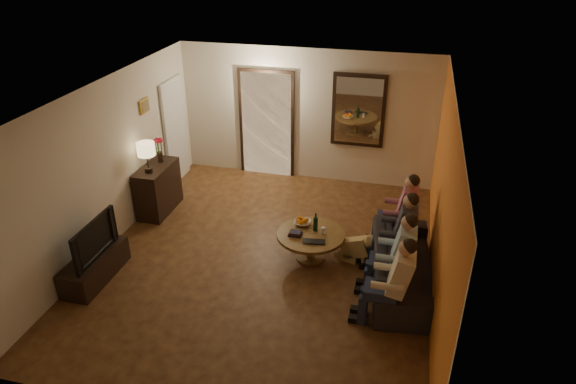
% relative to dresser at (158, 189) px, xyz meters
% --- Properties ---
extents(floor, '(5.00, 6.00, 0.01)m').
position_rel_dresser_xyz_m(floor, '(2.25, -1.00, -0.43)').
color(floor, '#3F1F11').
rests_on(floor, ground).
extents(ceiling, '(5.00, 6.00, 0.01)m').
position_rel_dresser_xyz_m(ceiling, '(2.25, -1.00, 2.17)').
color(ceiling, white).
rests_on(ceiling, back_wall).
extents(back_wall, '(5.00, 0.02, 2.60)m').
position_rel_dresser_xyz_m(back_wall, '(2.25, 2.00, 0.87)').
color(back_wall, beige).
rests_on(back_wall, floor).
extents(front_wall, '(5.00, 0.02, 2.60)m').
position_rel_dresser_xyz_m(front_wall, '(2.25, -4.00, 0.87)').
color(front_wall, beige).
rests_on(front_wall, floor).
extents(left_wall, '(0.02, 6.00, 2.60)m').
position_rel_dresser_xyz_m(left_wall, '(-0.25, -1.00, 0.87)').
color(left_wall, beige).
rests_on(left_wall, floor).
extents(right_wall, '(0.02, 6.00, 2.60)m').
position_rel_dresser_xyz_m(right_wall, '(4.75, -1.00, 0.87)').
color(right_wall, beige).
rests_on(right_wall, floor).
extents(orange_accent, '(0.01, 6.00, 2.60)m').
position_rel_dresser_xyz_m(orange_accent, '(4.74, -1.00, 0.87)').
color(orange_accent, orange).
rests_on(orange_accent, right_wall).
extents(kitchen_doorway, '(1.00, 0.06, 2.10)m').
position_rel_dresser_xyz_m(kitchen_doorway, '(1.45, 1.98, 0.62)').
color(kitchen_doorway, '#FFE0A5').
rests_on(kitchen_doorway, floor).
extents(door_trim, '(1.12, 0.04, 2.22)m').
position_rel_dresser_xyz_m(door_trim, '(1.45, 1.97, 0.62)').
color(door_trim, black).
rests_on(door_trim, floor).
extents(fridge_glimpse, '(0.45, 0.03, 1.70)m').
position_rel_dresser_xyz_m(fridge_glimpse, '(1.70, 1.98, 0.47)').
color(fridge_glimpse, silver).
rests_on(fridge_glimpse, floor).
extents(mirror_frame, '(1.00, 0.05, 1.40)m').
position_rel_dresser_xyz_m(mirror_frame, '(3.25, 1.96, 1.07)').
color(mirror_frame, black).
rests_on(mirror_frame, back_wall).
extents(mirror_glass, '(0.86, 0.02, 1.26)m').
position_rel_dresser_xyz_m(mirror_glass, '(3.25, 1.93, 1.07)').
color(mirror_glass, white).
rests_on(mirror_glass, back_wall).
extents(white_door, '(0.06, 0.85, 2.04)m').
position_rel_dresser_xyz_m(white_door, '(-0.21, 1.30, 0.59)').
color(white_door, white).
rests_on(white_door, floor).
extents(framed_art, '(0.03, 0.28, 0.24)m').
position_rel_dresser_xyz_m(framed_art, '(-0.22, 0.30, 1.42)').
color(framed_art, '#B28C33').
rests_on(framed_art, left_wall).
extents(art_canvas, '(0.01, 0.22, 0.18)m').
position_rel_dresser_xyz_m(art_canvas, '(-0.21, 0.30, 1.42)').
color(art_canvas, brown).
rests_on(art_canvas, left_wall).
extents(dresser, '(0.45, 0.98, 0.87)m').
position_rel_dresser_xyz_m(dresser, '(0.00, 0.00, 0.00)').
color(dresser, black).
rests_on(dresser, floor).
extents(table_lamp, '(0.30, 0.30, 0.54)m').
position_rel_dresser_xyz_m(table_lamp, '(0.00, -0.22, 0.70)').
color(table_lamp, beige).
rests_on(table_lamp, dresser).
extents(flower_vase, '(0.14, 0.14, 0.44)m').
position_rel_dresser_xyz_m(flower_vase, '(0.00, 0.22, 0.65)').
color(flower_vase, red).
rests_on(flower_vase, dresser).
extents(tv_stand, '(0.45, 1.17, 0.39)m').
position_rel_dresser_xyz_m(tv_stand, '(0.00, -2.06, -0.24)').
color(tv_stand, black).
rests_on(tv_stand, floor).
extents(tv, '(1.00, 0.13, 0.58)m').
position_rel_dresser_xyz_m(tv, '(0.00, -2.06, 0.25)').
color(tv, black).
rests_on(tv, tv_stand).
extents(sofa, '(2.24, 1.07, 0.63)m').
position_rel_dresser_xyz_m(sofa, '(4.33, -1.09, -0.12)').
color(sofa, black).
rests_on(sofa, floor).
extents(person_a, '(0.60, 0.40, 1.20)m').
position_rel_dresser_xyz_m(person_a, '(4.23, -1.99, 0.17)').
color(person_a, tan).
rests_on(person_a, sofa).
extents(person_b, '(0.60, 0.40, 1.20)m').
position_rel_dresser_xyz_m(person_b, '(4.23, -1.39, 0.17)').
color(person_b, tan).
rests_on(person_b, sofa).
extents(person_c, '(0.60, 0.40, 1.20)m').
position_rel_dresser_xyz_m(person_c, '(4.23, -0.79, 0.17)').
color(person_c, tan).
rests_on(person_c, sofa).
extents(person_d, '(0.60, 0.40, 1.20)m').
position_rel_dresser_xyz_m(person_d, '(4.23, -0.19, 0.17)').
color(person_d, tan).
rests_on(person_d, sofa).
extents(dog, '(0.61, 0.40, 0.56)m').
position_rel_dresser_xyz_m(dog, '(3.62, -0.74, -0.15)').
color(dog, olive).
rests_on(dog, floor).
extents(coffee_table, '(1.23, 1.23, 0.45)m').
position_rel_dresser_xyz_m(coffee_table, '(2.93, -0.82, -0.21)').
color(coffee_table, brown).
rests_on(coffee_table, floor).
extents(bowl, '(0.26, 0.26, 0.06)m').
position_rel_dresser_xyz_m(bowl, '(2.75, -0.60, 0.05)').
color(bowl, white).
rests_on(bowl, coffee_table).
extents(oranges, '(0.20, 0.20, 0.08)m').
position_rel_dresser_xyz_m(oranges, '(2.75, -0.60, 0.12)').
color(oranges, orange).
rests_on(oranges, bowl).
extents(wine_bottle, '(0.07, 0.07, 0.31)m').
position_rel_dresser_xyz_m(wine_bottle, '(2.98, -0.72, 0.17)').
color(wine_bottle, black).
rests_on(wine_bottle, coffee_table).
extents(wine_glass, '(0.06, 0.06, 0.10)m').
position_rel_dresser_xyz_m(wine_glass, '(3.11, -0.77, 0.07)').
color(wine_glass, silver).
rests_on(wine_glass, coffee_table).
extents(book_stack, '(0.20, 0.15, 0.07)m').
position_rel_dresser_xyz_m(book_stack, '(2.71, -0.92, 0.05)').
color(book_stack, black).
rests_on(book_stack, coffee_table).
extents(laptop, '(0.35, 0.25, 0.03)m').
position_rel_dresser_xyz_m(laptop, '(3.03, -1.10, 0.03)').
color(laptop, black).
rests_on(laptop, coffee_table).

